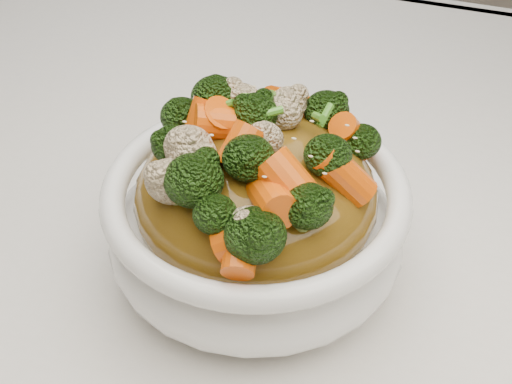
% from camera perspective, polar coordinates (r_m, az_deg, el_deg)
% --- Properties ---
extents(tablecloth, '(1.20, 0.80, 0.04)m').
position_cam_1_polar(tablecloth, '(0.54, 5.11, -4.34)').
color(tablecloth, silver).
rests_on(tablecloth, dining_table).
extents(bowl, '(0.25, 0.25, 0.08)m').
position_cam_1_polar(bowl, '(0.47, 0.00, -2.72)').
color(bowl, white).
rests_on(bowl, tablecloth).
extents(sauce_base, '(0.20, 0.20, 0.08)m').
position_cam_1_polar(sauce_base, '(0.45, 0.00, -0.26)').
color(sauce_base, brown).
rests_on(sauce_base, bowl).
extents(carrots, '(0.20, 0.20, 0.04)m').
position_cam_1_polar(carrots, '(0.41, 0.00, 5.59)').
color(carrots, '#DF5307').
rests_on(carrots, sauce_base).
extents(broccoli, '(0.20, 0.20, 0.04)m').
position_cam_1_polar(broccoli, '(0.42, 0.00, 5.49)').
color(broccoli, black).
rests_on(broccoli, sauce_base).
extents(cauliflower, '(0.20, 0.20, 0.03)m').
position_cam_1_polar(cauliflower, '(0.42, 0.00, 5.28)').
color(cauliflower, '#CEB78D').
rests_on(cauliflower, sauce_base).
extents(scallions, '(0.15, 0.15, 0.02)m').
position_cam_1_polar(scallions, '(0.41, 0.00, 5.69)').
color(scallions, '#40871F').
rests_on(scallions, sauce_base).
extents(sesame_seeds, '(0.18, 0.18, 0.01)m').
position_cam_1_polar(sesame_seeds, '(0.41, -0.00, 5.69)').
color(sesame_seeds, beige).
rests_on(sesame_seeds, sauce_base).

